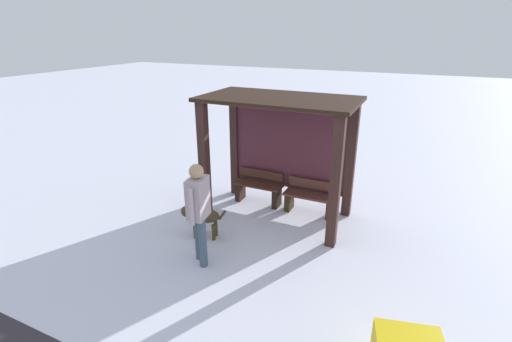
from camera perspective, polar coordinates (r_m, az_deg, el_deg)
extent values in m
plane|color=white|center=(8.03, 3.24, -6.87)|extent=(60.00, 60.00, 0.00)
cube|color=#351F1B|center=(7.55, -8.09, 1.40)|extent=(0.18, 0.18, 2.49)
cube|color=#351F1B|center=(6.56, 12.30, -2.00)|extent=(0.18, 0.18, 2.49)
cube|color=#351F1B|center=(8.65, -3.29, 4.17)|extent=(0.18, 0.18, 2.49)
cube|color=#351F1B|center=(7.80, 14.58, 1.58)|extent=(0.18, 0.18, 2.49)
cube|color=black|center=(7.19, 3.66, 11.18)|extent=(3.04, 1.68, 0.07)
cube|color=#522530|center=(8.07, 5.23, 4.11)|extent=(2.53, 0.08, 1.79)
cube|color=#351F1B|center=(8.38, 4.97, -2.16)|extent=(2.53, 0.06, 0.08)
cube|color=#49271E|center=(8.36, 0.34, -2.16)|extent=(1.13, 0.39, 0.04)
cube|color=#49271E|center=(8.43, 0.84, -0.49)|extent=(1.07, 0.04, 0.20)
cube|color=black|center=(8.29, 3.27, -4.21)|extent=(0.12, 0.33, 0.44)
cube|color=black|center=(8.64, -2.47, -3.09)|extent=(0.12, 0.33, 0.44)
cube|color=#572F28|center=(7.98, 8.41, -3.81)|extent=(1.13, 0.40, 0.05)
cube|color=#572F28|center=(8.06, 8.86, -2.01)|extent=(1.07, 0.04, 0.20)
cube|color=black|center=(7.98, 11.53, -5.84)|extent=(0.12, 0.34, 0.41)
cube|color=black|center=(8.21, 5.22, -4.69)|extent=(0.12, 0.34, 0.41)
cube|color=#B8A6B0|center=(6.01, -9.06, -4.21)|extent=(0.32, 0.45, 0.70)
sphere|color=tan|center=(5.83, -9.33, -0.06)|extent=(0.24, 0.24, 0.24)
cylinder|color=#405566|center=(6.48, -8.94, -10.07)|extent=(0.16, 0.16, 0.88)
cylinder|color=#405566|center=(6.28, -8.35, -11.14)|extent=(0.16, 0.16, 0.88)
cylinder|color=#B8A6B0|center=(6.23, -8.03, -3.52)|extent=(0.10, 0.10, 0.63)
cylinder|color=#B8A6B0|center=(5.82, -10.14, -5.56)|extent=(0.10, 0.10, 0.63)
ellipsoid|color=#45361F|center=(7.07, -8.01, -6.91)|extent=(0.62, 0.40, 0.29)
sphere|color=#45361F|center=(7.16, -10.79, -6.20)|extent=(0.22, 0.22, 0.22)
cylinder|color=#45361F|center=(6.96, -5.29, -6.87)|extent=(0.17, 0.09, 0.21)
cylinder|color=#45361F|center=(7.34, -9.08, -8.58)|extent=(0.07, 0.07, 0.32)
cylinder|color=#45361F|center=(7.21, -9.49, -9.20)|extent=(0.07, 0.07, 0.32)
cylinder|color=#45361F|center=(7.24, -6.30, -8.89)|extent=(0.07, 0.07, 0.32)
cylinder|color=#45361F|center=(7.11, -6.66, -9.53)|extent=(0.07, 0.07, 0.32)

